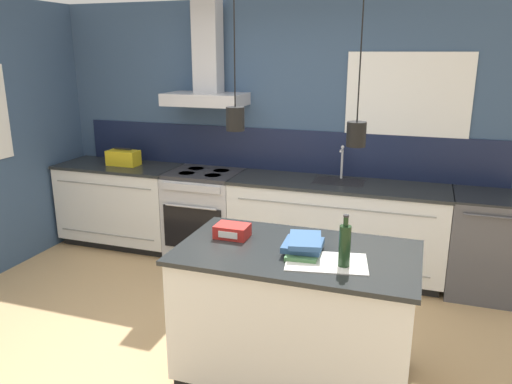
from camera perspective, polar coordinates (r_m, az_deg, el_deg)
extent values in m
plane|color=tan|center=(3.83, -6.74, -17.70)|extent=(16.00, 16.00, 0.00)
cube|color=#354C6B|center=(5.16, 2.53, 6.81)|extent=(5.60, 0.06, 2.60)
cube|color=#141C38|center=(5.15, 2.39, 4.83)|extent=(4.42, 0.02, 0.43)
cube|color=white|center=(4.87, 16.86, 9.43)|extent=(1.12, 0.01, 0.96)
cube|color=black|center=(4.88, 16.86, 9.44)|extent=(1.04, 0.01, 0.88)
cube|color=#B5B5BA|center=(5.11, -5.80, 10.51)|extent=(0.80, 0.46, 0.12)
cube|color=#B5B5BA|center=(5.17, -5.54, 16.24)|extent=(0.26, 0.20, 0.90)
cylinder|color=black|center=(2.96, -2.49, 17.51)|extent=(0.01, 0.01, 0.81)
cylinder|color=black|center=(2.98, -2.39, 8.35)|extent=(0.11, 0.11, 0.14)
sphere|color=#F9D18C|center=(2.98, -2.39, 8.35)|extent=(0.06, 0.06, 0.06)
cylinder|color=black|center=(2.84, 11.97, 16.63)|extent=(0.01, 0.01, 0.87)
cylinder|color=black|center=(2.88, 11.39, 6.49)|extent=(0.11, 0.11, 0.14)
sphere|color=#F9D18C|center=(2.88, 11.39, 6.49)|extent=(0.06, 0.06, 0.06)
cube|color=black|center=(5.92, -14.65, -5.09)|extent=(1.26, 0.56, 0.09)
cube|color=silver|center=(5.76, -15.11, -1.09)|extent=(1.30, 0.62, 0.79)
cube|color=gray|center=(5.44, -17.13, 0.78)|extent=(1.15, 0.01, 0.01)
cube|color=gray|center=(5.60, -16.68, -4.67)|extent=(1.15, 0.01, 0.01)
cube|color=#232626|center=(5.65, -15.41, 2.88)|extent=(1.33, 0.64, 0.03)
cube|color=black|center=(5.07, 8.97, -8.35)|extent=(1.96, 0.56, 0.09)
cube|color=silver|center=(4.88, 9.13, -3.77)|extent=(2.02, 0.62, 0.79)
cube|color=gray|center=(4.50, 8.58, -1.75)|extent=(1.78, 0.01, 0.01)
cube|color=gray|center=(4.70, 8.31, -8.16)|extent=(1.78, 0.01, 0.01)
cube|color=#232626|center=(4.76, 9.34, 0.88)|extent=(2.05, 0.64, 0.03)
cube|color=#262628|center=(4.81, 9.45, 1.15)|extent=(0.48, 0.34, 0.01)
cylinder|color=#B5B5BA|center=(4.90, 9.79, 3.31)|extent=(0.02, 0.02, 0.31)
sphere|color=#B5B5BA|center=(4.87, 9.87, 5.08)|extent=(0.03, 0.03, 0.03)
cylinder|color=#B5B5BA|center=(4.81, 9.75, 4.72)|extent=(0.02, 0.12, 0.02)
cube|color=#B5B5BA|center=(5.29, -5.80, -2.69)|extent=(0.73, 0.62, 0.87)
cube|color=black|center=(5.03, -7.29, -4.15)|extent=(0.63, 0.02, 0.44)
cylinder|color=#B5B5BA|center=(4.93, -7.50, -1.72)|extent=(0.55, 0.02, 0.02)
cube|color=#B5B5BA|center=(4.90, -7.48, 0.46)|extent=(0.63, 0.02, 0.07)
cube|color=#2D2D30|center=(5.16, -5.94, 2.11)|extent=(0.73, 0.60, 0.04)
cylinder|color=black|center=(5.31, -6.89, 2.68)|extent=(0.17, 0.17, 0.00)
cylinder|color=black|center=(5.20, -3.99, 2.45)|extent=(0.17, 0.17, 0.00)
cylinder|color=black|center=(5.12, -7.93, 2.15)|extent=(0.17, 0.17, 0.00)
cylinder|color=black|center=(5.00, -4.95, 1.91)|extent=(0.17, 0.17, 0.00)
cube|color=#4C4C51|center=(4.88, 24.52, -5.59)|extent=(0.59, 0.62, 0.89)
cube|color=black|center=(4.74, 25.15, -0.45)|extent=(0.59, 0.62, 0.02)
cylinder|color=#4C4C51|center=(4.45, 25.44, -2.58)|extent=(0.44, 0.02, 0.02)
cube|color=black|center=(3.56, 4.37, -19.63)|extent=(1.39, 0.78, 0.09)
cube|color=silver|center=(3.32, 4.53, -13.43)|extent=(1.45, 0.81, 0.79)
cube|color=#232626|center=(3.14, 4.69, -6.90)|extent=(1.50, 0.86, 0.03)
cylinder|color=#193319|center=(2.90, 10.10, -6.15)|extent=(0.07, 0.07, 0.25)
cylinder|color=#193319|center=(2.85, 10.24, -3.31)|extent=(0.03, 0.03, 0.06)
cylinder|color=#262628|center=(2.84, 10.27, -2.70)|extent=(0.03, 0.03, 0.01)
cube|color=#4C7F4C|center=(3.09, 5.47, -6.77)|extent=(0.21, 0.32, 0.03)
cube|color=#335684|center=(3.09, 5.39, -6.07)|extent=(0.25, 0.26, 0.04)
cube|color=#335684|center=(3.08, 5.63, -5.52)|extent=(0.25, 0.33, 0.03)
cube|color=red|center=(3.33, -2.73, -4.47)|extent=(0.22, 0.16, 0.09)
cube|color=white|center=(3.26, -3.25, -4.94)|extent=(0.13, 0.01, 0.04)
cube|color=silver|center=(2.98, 8.05, -7.93)|extent=(0.52, 0.39, 0.01)
cube|color=gold|center=(5.60, -14.92, 3.79)|extent=(0.34, 0.18, 0.16)
cylinder|color=black|center=(5.58, -14.99, 4.79)|extent=(0.20, 0.02, 0.02)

